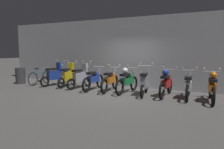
% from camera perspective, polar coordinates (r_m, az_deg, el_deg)
% --- Properties ---
extents(ground_plane, '(80.00, 80.00, 0.00)m').
position_cam_1_polar(ground_plane, '(9.14, 0.62, -4.99)').
color(ground_plane, '#565451').
extents(back_wall, '(16.00, 0.30, 3.38)m').
position_cam_1_polar(back_wall, '(10.84, 5.61, 5.75)').
color(back_wall, '#ADADB2').
rests_on(back_wall, ground).
extents(motorbike_slot_0, '(0.59, 1.68, 1.29)m').
position_cam_1_polar(motorbike_slot_0, '(11.53, -14.79, -0.18)').
color(motorbike_slot_0, black).
rests_on(motorbike_slot_0, ground).
extents(motorbike_slot_1, '(0.59, 1.68, 1.29)m').
position_cam_1_polar(motorbike_slot_1, '(11.05, -11.48, -0.37)').
color(motorbike_slot_1, black).
rests_on(motorbike_slot_1, ground).
extents(motorbike_slot_2, '(0.59, 1.68, 1.29)m').
position_cam_1_polar(motorbike_slot_2, '(10.49, -8.23, -0.67)').
color(motorbike_slot_2, black).
rests_on(motorbike_slot_2, ground).
extents(motorbike_slot_3, '(0.56, 1.95, 1.03)m').
position_cam_1_polar(motorbike_slot_3, '(9.95, -4.81, -1.22)').
color(motorbike_slot_3, black).
rests_on(motorbike_slot_3, ground).
extents(motorbike_slot_4, '(0.59, 1.95, 1.15)m').
position_cam_1_polar(motorbike_slot_4, '(9.60, -0.49, -1.47)').
color(motorbike_slot_4, black).
rests_on(motorbike_slot_4, ground).
extents(motorbike_slot_5, '(0.59, 1.95, 1.15)m').
position_cam_1_polar(motorbike_slot_5, '(9.24, 4.00, -1.57)').
color(motorbike_slot_5, black).
rests_on(motorbike_slot_5, ground).
extents(motorbike_slot_6, '(0.59, 1.67, 1.29)m').
position_cam_1_polar(motorbike_slot_6, '(8.82, 8.48, -2.00)').
color(motorbike_slot_6, black).
rests_on(motorbike_slot_6, ground).
extents(motorbike_slot_7, '(0.59, 1.95, 1.15)m').
position_cam_1_polar(motorbike_slot_7, '(8.75, 13.96, -2.18)').
color(motorbike_slot_7, black).
rests_on(motorbike_slot_7, ground).
extents(motorbike_slot_8, '(0.59, 1.95, 1.15)m').
position_cam_1_polar(motorbike_slot_8, '(8.66, 19.29, -2.68)').
color(motorbike_slot_8, black).
rests_on(motorbike_slot_8, ground).
extents(motorbike_slot_9, '(0.59, 1.95, 1.15)m').
position_cam_1_polar(motorbike_slot_9, '(8.39, 24.65, -2.95)').
color(motorbike_slot_9, black).
rests_on(motorbike_slot_9, ground).
extents(bicycle, '(0.50, 1.73, 0.89)m').
position_cam_1_polar(bicycle, '(12.18, -18.30, -0.74)').
color(bicycle, black).
rests_on(bicycle, ground).
extents(trash_bin, '(0.51, 0.51, 0.86)m').
position_cam_1_polar(trash_bin, '(12.76, -22.78, -0.29)').
color(trash_bin, '#38383D').
rests_on(trash_bin, ground).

